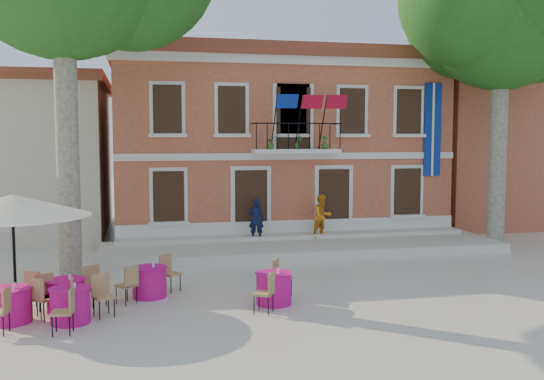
{
  "coord_description": "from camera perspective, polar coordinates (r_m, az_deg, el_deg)",
  "views": [
    {
      "loc": [
        -3.58,
        -15.89,
        4.0
      ],
      "look_at": [
        0.65,
        3.5,
        2.27
      ],
      "focal_mm": 40.0,
      "sensor_mm": 36.0,
      "label": 1
    }
  ],
  "objects": [
    {
      "name": "ground",
      "position": [
        16.78,
        0.38,
        -8.82
      ],
      "size": [
        90.0,
        90.0,
        0.0
      ],
      "primitive_type": "plane",
      "color": "beige",
      "rests_on": "ground"
    },
    {
      "name": "main_building",
      "position": [
        26.48,
        -0.15,
        4.5
      ],
      "size": [
        13.5,
        9.59,
        7.5
      ],
      "color": "#C46B46",
      "rests_on": "ground"
    },
    {
      "name": "neighbor_east",
      "position": [
        32.14,
        20.88,
        3.25
      ],
      "size": [
        9.4,
        9.4,
        6.4
      ],
      "color": "#C46B46",
      "rests_on": "ground"
    },
    {
      "name": "terrace",
      "position": [
        21.4,
        3.03,
        -5.4
      ],
      "size": [
        14.0,
        3.4,
        0.3
      ],
      "primitive_type": "cube",
      "color": "silver",
      "rests_on": "ground"
    },
    {
      "name": "plane_tree_east",
      "position": [
        24.26,
        20.86,
        15.6
      ],
      "size": [
        5.92,
        5.92,
        11.63
      ],
      "color": "#A59E84",
      "rests_on": "ground"
    },
    {
      "name": "patio_umbrella",
      "position": [
        15.44,
        -23.25,
        -1.39
      ],
      "size": [
        3.59,
        3.59,
        2.67
      ],
      "color": "black",
      "rests_on": "ground"
    },
    {
      "name": "pedestrian_navy",
      "position": [
        21.79,
        -1.5,
        -2.77
      ],
      "size": [
        0.63,
        0.5,
        1.53
      ],
      "primitive_type": "imported",
      "rotation": [
        0.0,
        0.0,
        2.87
      ],
      "color": "#0F1333",
      "rests_on": "terrace"
    },
    {
      "name": "pedestrian_orange",
      "position": [
        22.31,
        4.76,
        -2.48
      ],
      "size": [
        0.95,
        0.84,
        1.63
      ],
      "primitive_type": "imported",
      "rotation": [
        0.0,
        0.0,
        0.34
      ],
      "color": "orange",
      "rests_on": "terrace"
    },
    {
      "name": "cafe_table_0",
      "position": [
        13.96,
        -18.46,
        -10.1
      ],
      "size": [
        1.86,
        1.7,
        0.95
      ],
      "color": "#C21274",
      "rests_on": "ground"
    },
    {
      "name": "cafe_table_1",
      "position": [
        15.62,
        -11.46,
        -8.37
      ],
      "size": [
        1.7,
        1.6,
        0.95
      ],
      "color": "#C21274",
      "rests_on": "ground"
    },
    {
      "name": "cafe_table_2",
      "position": [
        14.82,
        -18.83,
        -9.24
      ],
      "size": [
        1.87,
        1.66,
        0.95
      ],
      "color": "#C21274",
      "rests_on": "ground"
    },
    {
      "name": "cafe_table_3",
      "position": [
        14.43,
        -23.38,
        -9.77
      ],
      "size": [
        1.85,
        1.74,
        0.95
      ],
      "color": "#C21274",
      "rests_on": "ground"
    },
    {
      "name": "cafe_table_4",
      "position": [
        14.7,
        0.17,
        -9.12
      ],
      "size": [
        1.34,
        1.87,
        0.95
      ],
      "color": "#C21274",
      "rests_on": "ground"
    }
  ]
}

